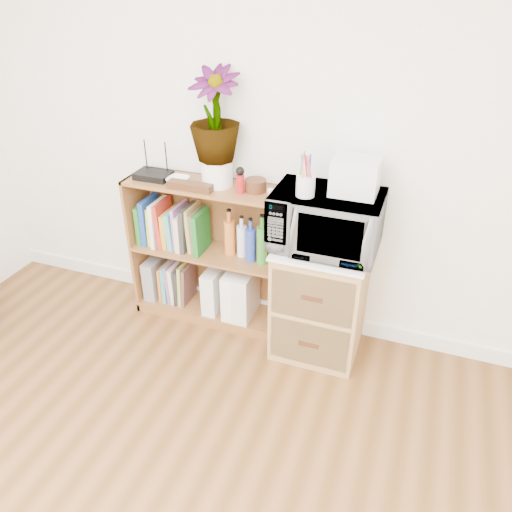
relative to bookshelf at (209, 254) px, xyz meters
The scene contains 21 objects.
skirting_board 0.57m from the bookshelf, 21.80° to the left, with size 4.00×0.02×0.10m, color white.
bookshelf is the anchor object (origin of this frame).
wicker_unit 0.76m from the bookshelf, ahead, with size 0.50×0.45×0.70m, color #9E7542.
microwave 0.86m from the bookshelf, ahead, with size 0.58×0.39×0.32m, color white.
pen_cup 0.91m from the bookshelf, 13.40° to the right, with size 0.10×0.10×0.11m, color silver.
small_appliance 1.10m from the bookshelf, ahead, with size 0.24×0.20×0.19m, color silver.
router 0.60m from the bookshelf, behind, with size 0.21×0.14×0.04m, color black.
white_bowl 0.52m from the bookshelf, 169.55° to the right, with size 0.13×0.13×0.03m, color white.
plant_pot 0.56m from the bookshelf, 15.74° to the left, with size 0.18×0.18×0.15m, color white.
potted_plant 0.89m from the bookshelf, 15.74° to the left, with size 0.29×0.29×0.51m, color #33732E.
trinket_box 0.51m from the bookshelf, 114.88° to the right, with size 0.27×0.07×0.04m, color #3C2210.
kokeshi_doll 0.58m from the bookshelf, ahead, with size 0.05×0.05×0.11m, color maroon.
wooden_bowl 0.60m from the bookshelf, ahead, with size 0.12×0.12×0.07m, color #3B1D10.
paint_jars 0.69m from the bookshelf, 10.89° to the right, with size 0.10×0.04×0.05m, color pink.
file_box 0.49m from the bookshelf, behind, with size 0.08×0.23×0.28m, color gray.
magazine_holder_left 0.26m from the bookshelf, 17.95° to the right, with size 0.09×0.24×0.30m, color silver.
magazine_holder_mid 0.30m from the bookshelf, ahead, with size 0.10×0.26×0.32m, color white.
magazine_holder_right 0.35m from the bookshelf, ahead, with size 0.10×0.26×0.33m, color silver.
cookbooks 0.29m from the bookshelf, behind, with size 0.44×0.20×0.30m.
liquor_bottles 0.35m from the bookshelf, ahead, with size 0.37×0.07×0.31m.
lower_books 0.37m from the bookshelf, behind, with size 0.21×0.19×0.30m.
Camera 1 is at (0.87, -0.36, 2.09)m, focal length 35.00 mm.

